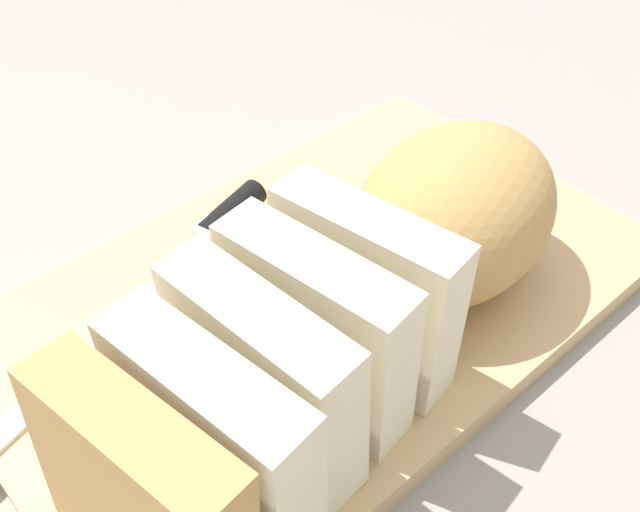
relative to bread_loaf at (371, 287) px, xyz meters
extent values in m
plane|color=gray|center=(-0.02, -0.06, -0.07)|extent=(3.00, 3.00, 0.00)
cube|color=tan|center=(-0.02, -0.06, -0.06)|extent=(0.46, 0.29, 0.02)
ellipsoid|color=tan|center=(-0.09, -0.01, 0.00)|extent=(0.17, 0.13, 0.11)
cube|color=beige|center=(0.00, 0.00, 0.00)|extent=(0.05, 0.12, 0.11)
cube|color=beige|center=(0.05, 0.00, 0.00)|extent=(0.05, 0.12, 0.11)
cube|color=beige|center=(0.09, 0.01, 0.00)|extent=(0.04, 0.12, 0.11)
cube|color=beige|center=(0.13, 0.02, 0.00)|extent=(0.05, 0.12, 0.11)
cube|color=tan|center=(0.17, 0.02, 0.00)|extent=(0.05, 0.12, 0.11)
cube|color=silver|center=(0.12, -0.12, -0.05)|extent=(0.22, 0.07, 0.00)
cylinder|color=black|center=(-0.02, -0.15, -0.04)|extent=(0.07, 0.04, 0.02)
cube|color=silver|center=(0.01, -0.15, -0.04)|extent=(0.02, 0.02, 0.02)
sphere|color=tan|center=(0.07, -0.05, -0.05)|extent=(0.01, 0.01, 0.01)
sphere|color=tan|center=(0.04, -0.06, -0.05)|extent=(0.01, 0.01, 0.01)
camera|label=1|loc=(0.23, 0.20, 0.30)|focal=41.90mm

